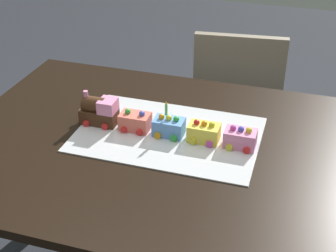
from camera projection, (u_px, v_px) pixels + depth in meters
name	position (u px, v px, depth m)	size (l,w,h in m)	color
dining_table	(166.00, 171.00, 1.63)	(1.40, 1.00, 0.74)	black
chair	(237.00, 103.00, 2.37)	(0.44, 0.44, 0.86)	gray
cake_board	(168.00, 134.00, 1.62)	(0.60, 0.40, 0.00)	silver
cake_locomotive	(99.00, 111.00, 1.66)	(0.14, 0.08, 0.12)	#472816
cake_car_gondola_coral	(135.00, 121.00, 1.64)	(0.10, 0.08, 0.07)	#F27260
cake_car_flatbed_sky_blue	(169.00, 127.00, 1.61)	(0.10, 0.08, 0.07)	#669EEA
cake_car_caboose_lemon	(204.00, 132.00, 1.58)	(0.10, 0.08, 0.07)	#F4E04C
cake_car_hopper_bubblegum	(240.00, 138.00, 1.55)	(0.10, 0.08, 0.07)	pink
birthday_candle	(166.00, 108.00, 1.57)	(0.01, 0.01, 0.05)	#66D872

